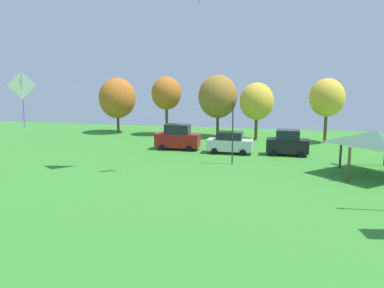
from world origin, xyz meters
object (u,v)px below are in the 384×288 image
parked_car_second_from_left (230,143)px  park_pavilion (377,137)px  parked_car_third_from_left (288,143)px  treeline_tree_2 (218,97)px  parked_car_leftmost (178,137)px  light_post_0 (233,129)px  treeline_tree_4 (327,98)px  treeline_tree_1 (166,93)px  treeline_tree_0 (117,98)px  kite_flying_4 (22,88)px  treeline_tree_3 (257,101)px

parked_car_second_from_left → park_pavilion: park_pavilion is taller
parked_car_third_from_left → treeline_tree_2: 13.63m
parked_car_second_from_left → parked_car_third_from_left: (5.64, 0.28, 0.14)m
parked_car_leftmost → park_pavilion: size_ratio=0.78×
parked_car_third_from_left → parked_car_second_from_left: bearing=-175.7°
light_post_0 → treeline_tree_4: 16.54m
treeline_tree_2 → treeline_tree_1: bearing=176.1°
light_post_0 → treeline_tree_4: treeline_tree_4 is taller
treeline_tree_0 → parked_car_third_from_left: bearing=-26.3°
treeline_tree_2 → treeline_tree_4: treeline_tree_2 is taller
treeline_tree_0 → treeline_tree_4: (26.53, -2.38, 0.52)m
kite_flying_4 → treeline_tree_4: bearing=42.6°
parked_car_third_from_left → light_post_0: size_ratio=0.73×
light_post_0 → treeline_tree_2: bearing=103.5°
treeline_tree_1 → treeline_tree_3: treeline_tree_1 is taller
parked_car_leftmost → park_pavilion: bearing=-23.1°
kite_flying_4 → treeline_tree_2: 25.92m
treeline_tree_2 → treeline_tree_0: bearing=176.0°
treeline_tree_1 → parked_car_third_from_left: bearing=-34.5°
park_pavilion → light_post_0: (-11.41, 1.80, 0.10)m
kite_flying_4 → treeline_tree_1: size_ratio=0.55×
treeline_tree_0 → treeline_tree_4: 26.64m
parked_car_leftmost → light_post_0: light_post_0 is taller
parked_car_second_from_left → treeline_tree_1: size_ratio=0.61×
parked_car_second_from_left → light_post_0: (0.80, -4.77, 2.08)m
kite_flying_4 → treeline_tree_3: 27.35m
treeline_tree_0 → treeline_tree_3: treeline_tree_0 is taller
parked_car_second_from_left → park_pavilion: (12.21, -6.56, 1.99)m
treeline_tree_1 → treeline_tree_4: treeline_tree_1 is taller
parked_car_third_from_left → treeline_tree_2: treeline_tree_2 is taller
park_pavilion → kite_flying_4: bearing=-165.9°
treeline_tree_4 → treeline_tree_0: bearing=174.9°
park_pavilion → treeline_tree_1: (-21.79, 17.28, 2.30)m
parked_car_second_from_left → treeline_tree_2: (-2.81, 10.26, 3.98)m
parked_car_second_from_left → treeline_tree_0: (-16.54, 11.22, 3.56)m
parked_car_leftmost → light_post_0: size_ratio=0.83×
kite_flying_4 → treeline_tree_4: (23.85, 21.96, -1.75)m
treeline_tree_0 → treeline_tree_3: (18.57, -2.19, -0.02)m
treeline_tree_2 → kite_flying_4: bearing=-115.3°
kite_flying_4 → treeline_tree_0: 24.59m
light_post_0 → treeline_tree_2: (-3.61, 15.03, 1.90)m
kite_flying_4 → parked_car_third_from_left: bearing=34.5°
treeline_tree_2 → treeline_tree_3: bearing=-14.3°
parked_car_second_from_left → treeline_tree_2: treeline_tree_2 is taller
treeline_tree_4 → park_pavilion: bearing=-81.8°
park_pavilion → parked_car_leftmost: bearing=157.3°
treeline_tree_1 → parked_car_leftmost: bearing=-68.1°
light_post_0 → treeline_tree_1: size_ratio=0.74×
parked_car_second_from_left → parked_car_third_from_left: bearing=4.1°
park_pavilion → treeline_tree_3: 18.67m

